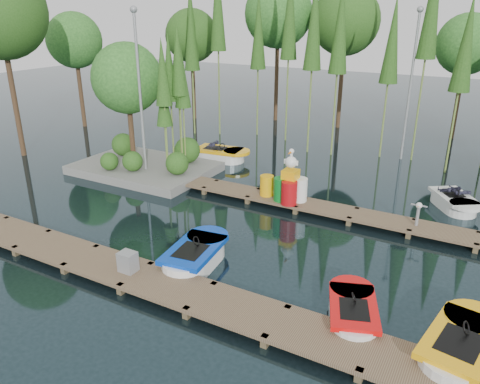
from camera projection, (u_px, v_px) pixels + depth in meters
The scene contains 16 objects.
ground_plane at pixel (221, 223), 16.69m from camera, with size 90.00×90.00×0.00m, color #1A2B30.
near_dock at pixel (136, 275), 12.95m from camera, with size 18.00×1.50×0.50m.
far_dock at pixel (276, 199), 18.18m from camera, with size 15.00×1.20×0.50m.
island at pixel (139, 102), 21.07m from camera, with size 6.20×4.20×6.75m.
tree_screen at pixel (293, 30), 23.99m from camera, with size 34.42×18.53×10.31m.
lamp_island at pixel (139, 82), 19.67m from camera, with size 0.30×0.30×7.25m.
lamp_rear at pixel (412, 73), 22.24m from camera, with size 0.30×0.30×7.25m.
boat_blue at pixel (195, 256), 13.86m from camera, with size 1.63×2.98×0.96m.
boat_red at pixel (353, 313), 11.33m from camera, with size 1.88×2.69×0.83m.
boat_yellow_near at pixel (461, 348), 10.08m from camera, with size 1.81×3.14×0.99m.
boat_yellow_far at pixel (220, 154), 23.47m from camera, with size 3.03×1.63×1.45m.
boat_white_far at pixel (454, 202), 17.79m from camera, with size 2.34×2.72×1.19m.
utility_cabinet at pixel (128, 262), 12.94m from camera, with size 0.47×0.39×0.57m, color gray.
yellow_barrel at pixel (267, 186), 18.20m from camera, with size 0.54×0.54×0.80m, color #F8AC0D.
drum_cluster at pixel (290, 187), 17.52m from camera, with size 1.19×1.10×2.06m.
seagull_post at pixel (418, 210), 15.57m from camera, with size 0.52×0.28×0.84m.
Camera 1 is at (8.01, -12.87, 7.11)m, focal length 35.00 mm.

